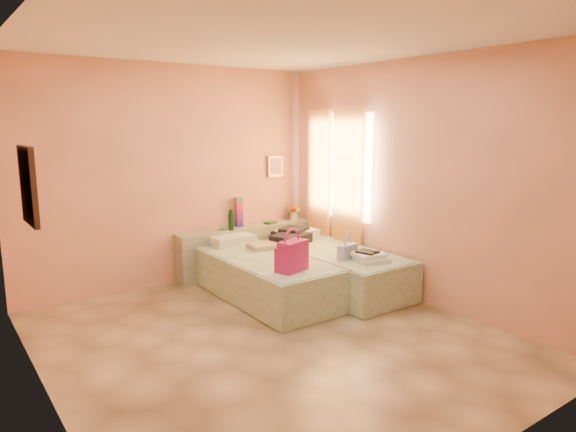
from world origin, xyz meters
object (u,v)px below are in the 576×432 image
headboard_ledge (247,249)px  magenta_handbag (292,256)px  bed_right (335,269)px  water_bottle (231,220)px  towel_stack (372,257)px  bed_left (265,277)px  blue_handbag (348,251)px  green_book (270,223)px  flower_vase (294,211)px

headboard_ledge → magenta_handbag: magenta_handbag is taller
headboard_ledge → bed_right: 1.38m
water_bottle → towel_stack: 2.02m
water_bottle → towel_stack: bearing=-66.8°
headboard_ledge → bed_right: headboard_ledge is taller
bed_left → headboard_ledge: bearing=70.7°
bed_right → blue_handbag: 0.54m
bed_left → green_book: 1.36m
headboard_ledge → blue_handbag: blue_handbag is taller
magenta_handbag → bed_right: bearing=7.0°
water_bottle → magenta_handbag: 1.62m
headboard_ledge → blue_handbag: (0.37, -1.67, 0.26)m
bed_left → flower_vase: size_ratio=7.20×
water_bottle → flower_vase: size_ratio=0.96×
magenta_handbag → blue_handbag: (0.83, 0.02, -0.08)m
headboard_ledge → bed_left: headboard_ledge is taller
bed_right → green_book: size_ratio=12.11×
flower_vase → bed_left: bearing=-138.9°
headboard_ledge → water_bottle: (-0.28, -0.08, 0.46)m
green_book → magenta_handbag: bearing=-130.0°
flower_vase → towel_stack: bearing=-99.7°
water_bottle → green_book: bearing=5.3°
blue_handbag → green_book: bearing=77.6°
bed_left → water_bottle: bearing=84.9°
water_bottle → magenta_handbag: (-0.17, -1.61, -0.12)m
water_bottle → flower_vase: (1.12, 0.09, 0.01)m
bed_left → towel_stack: 1.28m
bed_right → water_bottle: bearing=124.4°
flower_vase → blue_handbag: bearing=-105.5°
bed_left → green_book: (0.77, 1.04, 0.41)m
blue_handbag → towel_stack: (0.14, -0.26, -0.03)m
water_bottle → green_book: size_ratio=1.61×
headboard_ledge → green_book: 0.52m
headboard_ledge → green_book: size_ratio=12.41×
green_book → magenta_handbag: size_ratio=0.47×
towel_stack → flower_vase: bearing=80.3°
bed_left → blue_handbag: 1.03m
water_bottle → blue_handbag: size_ratio=1.01×
bed_right → blue_handbag: size_ratio=7.59×
green_book → towel_stack: green_book is taller
green_book → towel_stack: bearing=-99.6°
blue_handbag → towel_stack: bearing=-74.2°
water_bottle → towel_stack: water_bottle is taller
magenta_handbag → flower_vase: bearing=36.6°
water_bottle → blue_handbag: bearing=-67.5°
bed_right → bed_left: bearing=166.5°
water_bottle → towel_stack: size_ratio=0.76×
headboard_ledge → flower_vase: 0.96m
bed_right → water_bottle: size_ratio=7.53×
flower_vase → green_book: bearing=-176.8°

